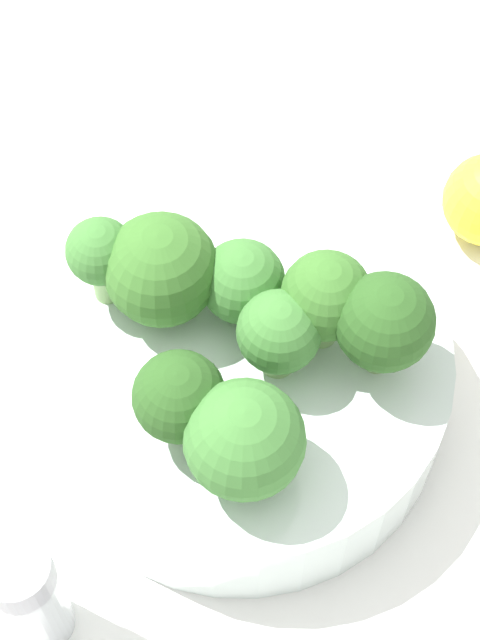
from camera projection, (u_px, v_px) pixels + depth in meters
The scene contains 13 objects.
ground_plane at pixel (240, 404), 0.56m from camera, with size 3.00×3.00×0.00m, color white.
bowl at pixel (240, 380), 0.54m from camera, with size 0.21×0.21×0.05m, color silver.
broccoli_floret_0 at pixel (279, 334), 0.49m from camera, with size 0.04×0.04×0.05m.
broccoli_floret_1 at pixel (242, 282), 0.51m from camera, with size 0.04×0.04×0.05m.
broccoli_floret_2 at pixel (179, 398), 0.47m from camera, with size 0.04×0.04×0.05m.
broccoli_floret_3 at pixel (161, 270), 0.50m from camera, with size 0.06×0.06×0.06m.
broccoli_floret_4 at pixel (384, 323), 0.48m from camera, with size 0.05×0.05×0.06m.
broccoli_floret_5 at pixel (326, 297), 0.49m from camera, with size 0.04×0.04×0.06m.
broccoli_floret_6 at pixel (245, 441), 0.46m from camera, with size 0.05×0.05×0.06m.
broccoli_floret_7 at pixel (101, 254), 0.50m from camera, with size 0.03×0.03×0.05m.
pepper_shaker at pixel (30, 596), 0.47m from camera, with size 0.03×0.03×0.08m.
almond_crumb_0 at pixel (311, 226), 0.62m from camera, with size 0.01×0.00×0.01m, color tan.
almond_crumb_1 at pixel (130, 216), 0.62m from camera, with size 0.01×0.00×0.01m, color tan.
Camera 1 is at (0.08, -0.24, 0.50)m, focal length 60.00 mm.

